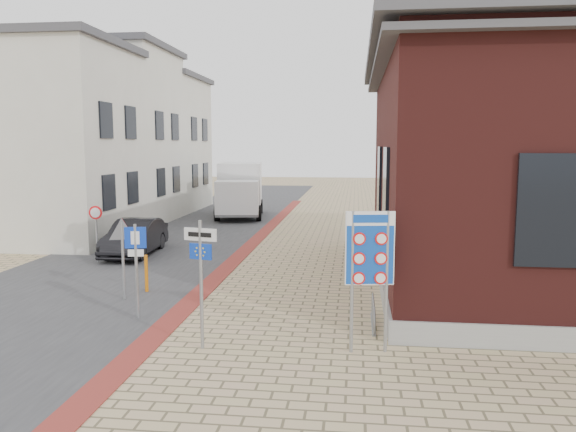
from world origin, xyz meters
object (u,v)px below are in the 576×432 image
at_px(sedan, 135,237).
at_px(border_sign, 370,252).
at_px(essen_sign, 201,264).
at_px(parking_sign, 136,256).
at_px(bollard, 146,274).
at_px(box_truck, 240,189).

xyz_separation_m(sedan, border_sign, (8.39, -8.89, 1.36)).
relative_size(essen_sign, parking_sign, 1.16).
xyz_separation_m(border_sign, essen_sign, (-3.30, -0.20, -0.28)).
height_order(essen_sign, bollard, essen_sign).
bearing_deg(sedan, box_truck, 79.05).
relative_size(box_truck, parking_sign, 2.70).
bearing_deg(sedan, essen_sign, -63.78).
relative_size(box_truck, border_sign, 2.16).
relative_size(sedan, bollard, 3.81).
bearing_deg(box_truck, essen_sign, -88.66).
bearing_deg(essen_sign, border_sign, 16.63).
xyz_separation_m(essen_sign, parking_sign, (-2.03, 1.70, -0.22)).
bearing_deg(box_truck, sedan, -106.30).
distance_m(box_truck, parking_sign, 18.83).
bearing_deg(bollard, box_truck, 92.77).
xyz_separation_m(box_truck, essen_sign, (3.50, -20.47, 0.17)).
distance_m(box_truck, bollard, 16.51).
bearing_deg(border_sign, box_truck, 99.69).
distance_m(sedan, essen_sign, 10.47).
height_order(essen_sign, parking_sign, essen_sign).
height_order(sedan, bollard, sedan).
xyz_separation_m(essen_sign, bollard, (-2.70, 4.02, -1.21)).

